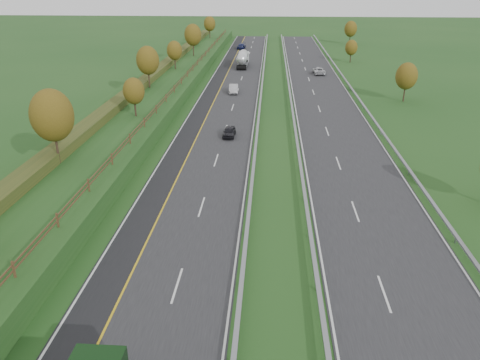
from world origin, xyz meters
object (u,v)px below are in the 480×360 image
object	(u,v)px
road_tanker	(243,58)
car_silver_mid	(234,89)
car_dark_near	(229,132)
car_small_far	(241,46)
car_oncoming	(319,71)

from	to	relation	value
road_tanker	car_silver_mid	world-z (taller)	road_tanker
car_dark_near	car_small_far	size ratio (longest dim) A/B	0.75
road_tanker	car_dark_near	bearing A→B (deg)	-88.49
car_dark_near	car_small_far	bearing A→B (deg)	94.40
road_tanker	car_small_far	xyz separation A→B (m)	(-2.20, 29.77, -1.09)
car_silver_mid	car_small_far	size ratio (longest dim) A/B	0.90
car_oncoming	car_small_far	bearing A→B (deg)	-66.44
road_tanker	car_small_far	size ratio (longest dim) A/B	2.23
car_dark_near	car_oncoming	distance (m)	47.71
road_tanker	car_oncoming	bearing A→B (deg)	-26.64
car_small_far	car_oncoming	size ratio (longest dim) A/B	0.97
car_small_far	car_dark_near	bearing A→B (deg)	-80.85
car_oncoming	car_dark_near	bearing A→B (deg)	67.54
car_small_far	car_oncoming	bearing A→B (deg)	-56.57
road_tanker	car_silver_mid	bearing A→B (deg)	-90.00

